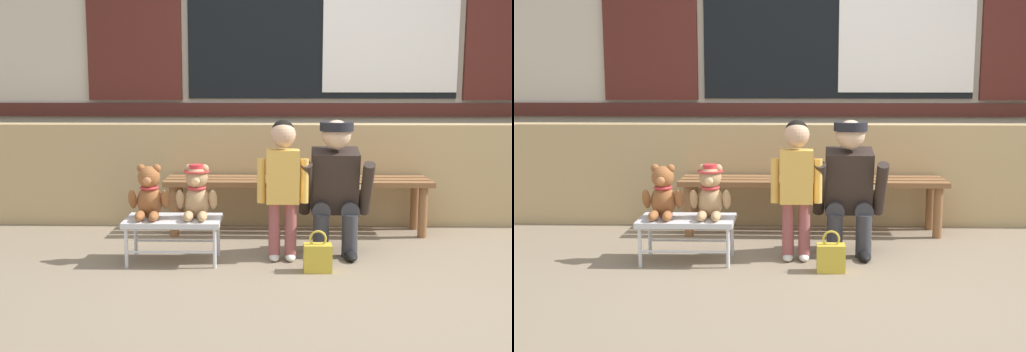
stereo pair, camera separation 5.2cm
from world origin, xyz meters
TOP-DOWN VIEW (x-y plane):
  - ground_plane at (0.00, 0.00)m, footprint 60.00×60.00m
  - brick_low_wall at (0.00, 1.43)m, footprint 7.16×0.25m
  - shop_facade at (0.00, 1.94)m, footprint 7.30×0.26m
  - wooden_bench_long at (-0.25, 1.06)m, footprint 2.10×0.40m
  - small_display_bench at (-1.12, 0.23)m, footprint 0.64×0.36m
  - teddy_bear_plain at (-1.28, 0.23)m, footprint 0.28×0.26m
  - teddy_bear_with_hat at (-0.96, 0.23)m, footprint 0.28×0.27m
  - child_standing at (-0.38, 0.27)m, footprint 0.35×0.18m
  - adult_crouching at (-0.01, 0.44)m, footprint 0.50×0.49m
  - handbag_on_ground at (-0.16, 0.01)m, footprint 0.18×0.11m

SIDE VIEW (x-z plane):
  - ground_plane at x=0.00m, z-range 0.00..0.00m
  - handbag_on_ground at x=-0.16m, z-range -0.04..0.23m
  - small_display_bench at x=-1.12m, z-range 0.12..0.42m
  - wooden_bench_long at x=-0.25m, z-range 0.15..0.59m
  - brick_low_wall at x=0.00m, z-range 0.00..0.85m
  - teddy_bear_plain at x=-1.28m, z-range 0.28..0.65m
  - teddy_bear_with_hat at x=-0.96m, z-range 0.29..0.65m
  - adult_crouching at x=-0.01m, z-range 0.01..0.96m
  - child_standing at x=-0.38m, z-range 0.11..1.07m
  - shop_facade at x=0.00m, z-range 0.01..3.42m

